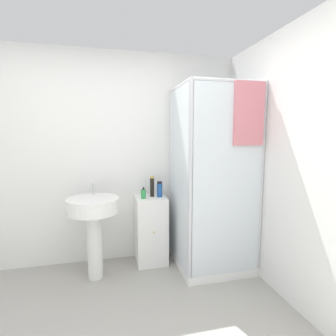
{
  "coord_description": "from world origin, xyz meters",
  "views": [
    {
      "loc": [
        0.07,
        -1.51,
        1.54
      ],
      "look_at": [
        0.72,
        1.17,
        1.18
      ],
      "focal_mm": 28.0,
      "sensor_mm": 36.0,
      "label": 1
    }
  ],
  "objects_px": {
    "shampoo_bottle_blue": "(160,189)",
    "shampoo_bottle_tall_black": "(152,187)",
    "sink": "(94,217)",
    "soap_dispenser": "(143,194)"
  },
  "relations": [
    {
      "from": "shampoo_bottle_tall_black",
      "to": "shampoo_bottle_blue",
      "type": "distance_m",
      "value": 0.1
    },
    {
      "from": "soap_dispenser",
      "to": "shampoo_bottle_tall_black",
      "type": "relative_size",
      "value": 0.55
    },
    {
      "from": "sink",
      "to": "soap_dispenser",
      "type": "distance_m",
      "value": 0.61
    },
    {
      "from": "soap_dispenser",
      "to": "shampoo_bottle_blue",
      "type": "bearing_deg",
      "value": 8.71
    },
    {
      "from": "sink",
      "to": "shampoo_bottle_tall_black",
      "type": "xyz_separation_m",
      "value": [
        0.67,
        0.24,
        0.25
      ]
    },
    {
      "from": "soap_dispenser",
      "to": "shampoo_bottle_blue",
      "type": "relative_size",
      "value": 0.72
    },
    {
      "from": "shampoo_bottle_blue",
      "to": "shampoo_bottle_tall_black",
      "type": "bearing_deg",
      "value": 156.09
    },
    {
      "from": "soap_dispenser",
      "to": "sink",
      "type": "bearing_deg",
      "value": -162.48
    },
    {
      "from": "shampoo_bottle_tall_black",
      "to": "shampoo_bottle_blue",
      "type": "height_order",
      "value": "shampoo_bottle_tall_black"
    },
    {
      "from": "soap_dispenser",
      "to": "shampoo_bottle_tall_black",
      "type": "height_order",
      "value": "shampoo_bottle_tall_black"
    }
  ]
}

